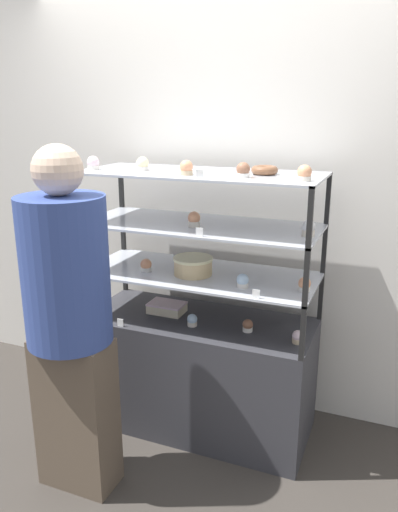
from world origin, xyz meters
TOP-DOWN VIEW (x-y plane):
  - ground_plane at (0.00, 0.00)m, footprint 20.00×20.00m
  - back_wall at (0.00, 0.42)m, footprint 8.00×0.05m
  - display_base at (0.00, 0.00)m, footprint 1.29×0.55m
  - display_riser_lower at (0.00, 0.00)m, footprint 1.29×0.55m
  - display_riser_middle at (0.00, 0.00)m, footprint 1.29×0.55m
  - display_riser_upper at (0.00, 0.00)m, footprint 1.29×0.55m
  - layer_cake_centerpiece at (-0.02, -0.04)m, footprint 0.22×0.22m
  - sheet_cake_frosted at (-0.21, 0.02)m, footprint 0.21×0.14m
  - cupcake_0 at (-0.58, -0.14)m, footprint 0.06×0.06m
  - cupcake_1 at (-0.00, -0.10)m, footprint 0.06×0.06m
  - cupcake_2 at (0.30, -0.05)m, footprint 0.06×0.06m
  - cupcake_3 at (0.58, -0.09)m, footprint 0.06×0.06m
  - price_tag_0 at (-0.36, -0.26)m, footprint 0.04×0.00m
  - cupcake_4 at (-0.59, -0.14)m, footprint 0.06×0.06m
  - cupcake_5 at (-0.29, -0.08)m, footprint 0.06×0.06m
  - cupcake_6 at (0.29, -0.13)m, footprint 0.06×0.06m
  - cupcake_7 at (0.59, -0.07)m, footprint 0.06×0.06m
  - price_tag_1 at (0.40, -0.26)m, footprint 0.04×0.00m
  - cupcake_8 at (-0.60, -0.11)m, footprint 0.07×0.07m
  - cupcake_9 at (0.00, -0.07)m, footprint 0.07×0.07m
  - cupcake_10 at (0.59, -0.05)m, footprint 0.07×0.07m
  - price_tag_2 at (0.11, -0.26)m, footprint 0.04×0.00m
  - cupcake_11 at (-0.58, -0.11)m, footprint 0.07×0.07m
  - cupcake_12 at (-0.31, -0.05)m, footprint 0.07×0.07m
  - cupcake_13 at (-0.01, -0.13)m, footprint 0.07×0.07m
  - cupcake_14 at (0.28, -0.12)m, footprint 0.07×0.07m
  - cupcake_15 at (0.57, -0.13)m, footprint 0.07×0.07m
  - price_tag_3 at (0.11, -0.26)m, footprint 0.04×0.00m
  - donut_glazed at (0.34, 0.04)m, footprint 0.14×0.14m
  - customer_figure at (-0.37, -0.68)m, footprint 0.39×0.39m

SIDE VIEW (x-z plane):
  - ground_plane at x=0.00m, z-range 0.00..0.00m
  - display_base at x=0.00m, z-range 0.00..0.68m
  - price_tag_0 at x=-0.36m, z-range 0.68..0.72m
  - sheet_cake_frosted at x=-0.21m, z-range 0.68..0.74m
  - cupcake_0 at x=-0.58m, z-range 0.68..0.75m
  - cupcake_1 at x=0.00m, z-range 0.68..0.75m
  - cupcake_2 at x=0.30m, z-range 0.68..0.75m
  - cupcake_3 at x=0.58m, z-range 0.68..0.75m
  - customer_figure at x=-0.37m, z-range 0.06..1.75m
  - display_riser_lower at x=0.00m, z-range 0.80..1.08m
  - price_tag_1 at x=0.40m, z-range 0.96..1.00m
  - cupcake_4 at x=-0.59m, z-range 0.95..1.03m
  - cupcake_5 at x=-0.29m, z-range 0.95..1.03m
  - cupcake_6 at x=0.29m, z-range 0.95..1.03m
  - cupcake_7 at x=0.59m, z-range 0.95..1.03m
  - layer_cake_centerpiece at x=-0.02m, z-range 0.96..1.06m
  - display_riser_middle at x=0.00m, z-range 1.08..1.36m
  - price_tag_2 at x=0.11m, z-range 1.23..1.28m
  - cupcake_8 at x=-0.60m, z-range 1.23..1.31m
  - cupcake_9 at x=0.00m, z-range 1.23..1.31m
  - cupcake_10 at x=0.59m, z-range 1.23..1.31m
  - back_wall at x=0.00m, z-range 0.00..2.60m
  - display_riser_upper at x=0.00m, z-range 1.36..1.64m
  - donut_glazed at x=0.34m, z-range 1.51..1.55m
  - price_tag_3 at x=0.11m, z-range 1.51..1.56m
  - cupcake_11 at x=-0.58m, z-range 1.51..1.58m
  - cupcake_12 at x=-0.31m, z-range 1.51..1.58m
  - cupcake_13 at x=-0.01m, z-range 1.51..1.58m
  - cupcake_14 at x=0.28m, z-range 1.51..1.58m
  - cupcake_15 at x=0.57m, z-range 1.51..1.58m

